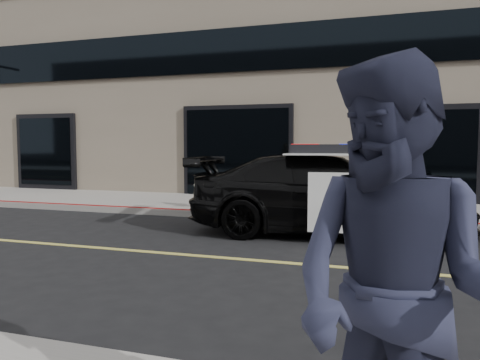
% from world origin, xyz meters
% --- Properties ---
extents(ground, '(120.00, 120.00, 0.00)m').
position_xyz_m(ground, '(0.00, 0.00, 0.00)').
color(ground, black).
rests_on(ground, ground).
extents(sidewalk_n, '(60.00, 3.50, 0.15)m').
position_xyz_m(sidewalk_n, '(0.00, 5.25, 0.07)').
color(sidewalk_n, gray).
rests_on(sidewalk_n, ground).
extents(building_n, '(60.00, 7.00, 12.00)m').
position_xyz_m(building_n, '(0.00, 10.50, 6.00)').
color(building_n, '#756856').
rests_on(building_n, ground).
extents(police_car, '(3.11, 5.60, 1.70)m').
position_xyz_m(police_car, '(2.34, 2.41, 0.76)').
color(police_car, black).
rests_on(police_car, ground).
extents(fire_hydrant, '(0.33, 0.45, 0.72)m').
position_xyz_m(fire_hydrant, '(-1.04, 4.14, 0.49)').
color(fire_hydrant, beige).
rests_on(fire_hydrant, sidewalk_n).
extents(pedestrian_b, '(1.50, 1.46, 1.90)m').
position_xyz_m(pedestrian_b, '(3.50, -4.58, 1.10)').
color(pedestrian_b, '#24263C').
rests_on(pedestrian_b, sidewalk_s).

